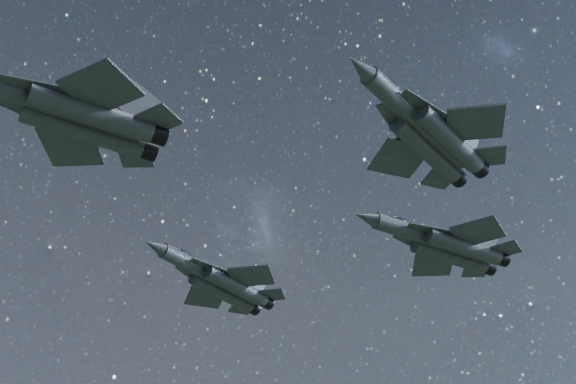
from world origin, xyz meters
TOP-DOWN VIEW (x-y plane):
  - jet_lead at (-23.50, 0.69)m, footprint 19.76×13.96m
  - jet_left at (-2.43, 15.65)m, footprint 16.77×11.31m
  - jet_right at (2.11, -10.83)m, footprint 18.36×12.31m
  - jet_slot at (14.54, 1.33)m, footprint 17.97×12.71m

SIDE VIEW (x-z plane):
  - jet_left at x=-2.43m, z-range 152.10..156.32m
  - jet_lead at x=-23.50m, z-range 152.98..157.98m
  - jet_slot at x=14.54m, z-range 154.34..158.89m
  - jet_right at x=2.11m, z-range 154.38..159.02m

